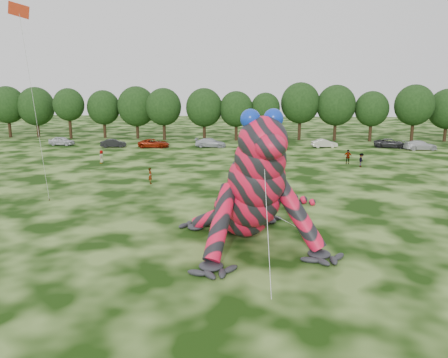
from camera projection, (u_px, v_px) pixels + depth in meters
name	position (u px, v px, depth m)	size (l,w,h in m)	color
ground	(253.00, 267.00, 24.57)	(240.00, 240.00, 0.00)	#16330A
inflatable_gecko	(239.00, 170.00, 29.47)	(14.79, 17.56, 8.78)	red
flying_kite	(21.00, 27.00, 31.15)	(2.39, 5.34, 16.19)	red
tree_1	(8.00, 112.00, 84.04)	(6.74, 6.07, 9.81)	black
tree_2	(37.00, 112.00, 84.31)	(7.04, 6.34, 9.64)	black
tree_3	(69.00, 114.00, 82.08)	(5.81, 5.23, 9.44)	black
tree_4	(104.00, 114.00, 83.23)	(6.22, 5.60, 9.06)	black
tree_5	(137.00, 113.00, 82.34)	(7.16, 6.44, 9.80)	black
tree_6	(164.00, 114.00, 80.21)	(6.52, 5.86, 9.49)	black
tree_7	(204.00, 114.00, 79.71)	(6.68, 6.01, 9.48)	black
tree_8	(236.00, 116.00, 79.46)	(6.14, 5.53, 8.94)	black
tree_9	(265.00, 117.00, 79.41)	(5.27, 4.74, 8.68)	black
tree_10	(300.00, 111.00, 79.89)	(7.09, 6.38, 10.50)	black
tree_11	(336.00, 113.00, 79.04)	(7.01, 6.31, 10.07)	black
tree_12	(371.00, 116.00, 78.20)	(5.99, 5.39, 8.97)	black
tree_13	(414.00, 114.00, 76.89)	(6.83, 6.15, 10.13)	black
tree_14	(447.00, 115.00, 78.00)	(6.82, 6.14, 9.40)	black
car_0	(62.00, 141.00, 73.79)	(1.74, 4.31, 1.47)	silver
car_1	(113.00, 143.00, 71.39)	(1.42, 4.08, 1.35)	black
car_2	(154.00, 143.00, 71.05)	(2.33, 5.05, 1.40)	maroon
car_3	(211.00, 143.00, 71.48)	(2.05, 5.04, 1.46)	#B9BDC5
car_4	(273.00, 145.00, 69.19)	(1.76, 4.37, 1.49)	#152046
car_5	(324.00, 143.00, 71.13)	(1.44, 4.12, 1.36)	beige
car_6	(390.00, 143.00, 70.96)	(2.39, 5.19, 1.44)	#27272A
car_7	(420.00, 145.00, 68.39)	(2.08, 5.11, 1.48)	silver
spectator_2	(361.00, 160.00, 54.28)	(1.12, 0.64, 1.73)	gray
spectator_3	(348.00, 157.00, 56.40)	(1.10, 0.46, 1.87)	gray
spectator_4	(102.00, 157.00, 56.93)	(0.82, 0.54, 1.68)	gray
spectator_5	(270.00, 180.00, 43.32)	(1.47, 0.47, 1.58)	gray
spectator_0	(150.00, 176.00, 45.06)	(0.61, 0.40, 1.69)	gray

